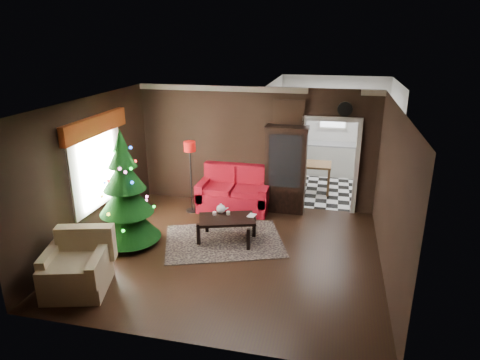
% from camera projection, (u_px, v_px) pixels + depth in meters
% --- Properties ---
extents(floor, '(5.50, 5.50, 0.00)m').
position_uv_depth(floor, '(229.00, 253.00, 7.93)').
color(floor, black).
rests_on(floor, ground).
extents(ceiling, '(5.50, 5.50, 0.00)m').
position_uv_depth(ceiling, '(228.00, 104.00, 7.01)').
color(ceiling, white).
rests_on(ceiling, ground).
extents(wall_back, '(5.50, 0.00, 5.50)m').
position_uv_depth(wall_back, '(255.00, 148.00, 9.77)').
color(wall_back, black).
rests_on(wall_back, ground).
extents(wall_front, '(5.50, 0.00, 5.50)m').
position_uv_depth(wall_front, '(179.00, 250.00, 5.17)').
color(wall_front, black).
rests_on(wall_front, ground).
extents(wall_left, '(0.00, 5.50, 5.50)m').
position_uv_depth(wall_left, '(89.00, 172.00, 8.05)').
color(wall_left, black).
rests_on(wall_left, ground).
extents(wall_right, '(0.00, 5.50, 5.50)m').
position_uv_depth(wall_right, '(391.00, 195.00, 6.90)').
color(wall_right, black).
rests_on(wall_right, ground).
extents(doorway, '(1.10, 0.10, 2.10)m').
position_uv_depth(doorway, '(329.00, 167.00, 9.53)').
color(doorway, silver).
rests_on(doorway, ground).
extents(left_window, '(0.05, 1.60, 1.40)m').
position_uv_depth(left_window, '(97.00, 167.00, 8.21)').
color(left_window, white).
rests_on(left_window, wall_left).
extents(valance, '(0.12, 2.10, 0.35)m').
position_uv_depth(valance, '(96.00, 126.00, 7.92)').
color(valance, maroon).
rests_on(valance, wall_left).
extents(kitchen_floor, '(3.00, 3.00, 0.00)m').
position_uv_depth(kitchen_floor, '(328.00, 188.00, 11.26)').
color(kitchen_floor, white).
rests_on(kitchen_floor, ground).
extents(kitchen_window, '(0.70, 0.06, 0.70)m').
position_uv_depth(kitchen_window, '(333.00, 115.00, 12.03)').
color(kitchen_window, white).
rests_on(kitchen_window, ground).
extents(rug, '(2.71, 2.33, 0.01)m').
position_uv_depth(rug, '(224.00, 241.00, 8.39)').
color(rug, '#402F39').
rests_on(rug, ground).
extents(loveseat, '(1.70, 0.90, 1.00)m').
position_uv_depth(loveseat, '(234.00, 189.00, 9.74)').
color(loveseat, maroon).
rests_on(loveseat, ground).
extents(curio_cabinet, '(0.90, 0.45, 1.90)m').
position_uv_depth(curio_cabinet, '(286.00, 171.00, 9.55)').
color(curio_cabinet, black).
rests_on(curio_cabinet, ground).
extents(floor_lamp, '(0.36, 0.36, 1.66)m').
position_uv_depth(floor_lamp, '(191.00, 177.00, 9.53)').
color(floor_lamp, black).
rests_on(floor_lamp, ground).
extents(christmas_tree, '(1.31, 1.31, 2.34)m').
position_uv_depth(christmas_tree, '(125.00, 194.00, 7.95)').
color(christmas_tree, black).
rests_on(christmas_tree, ground).
extents(armchair, '(1.20, 1.20, 1.00)m').
position_uv_depth(armchair, '(76.00, 264.00, 6.65)').
color(armchair, tan).
rests_on(armchair, ground).
extents(coffee_table, '(1.22, 0.95, 0.48)m').
position_uv_depth(coffee_table, '(227.00, 229.00, 8.32)').
color(coffee_table, black).
rests_on(coffee_table, rug).
extents(teapot, '(0.25, 0.25, 0.19)m').
position_uv_depth(teapot, '(221.00, 209.00, 8.43)').
color(teapot, silver).
rests_on(teapot, coffee_table).
extents(cup_a, '(0.09, 0.09, 0.06)m').
position_uv_depth(cup_a, '(214.00, 213.00, 8.37)').
color(cup_a, white).
rests_on(cup_a, coffee_table).
extents(cup_b, '(0.10, 0.10, 0.07)m').
position_uv_depth(cup_b, '(228.00, 213.00, 8.38)').
color(cup_b, beige).
rests_on(cup_b, coffee_table).
extents(book, '(0.14, 0.05, 0.19)m').
position_uv_depth(book, '(248.00, 211.00, 8.33)').
color(book, '#977F5A').
rests_on(book, coffee_table).
extents(wall_clock, '(0.32, 0.32, 0.06)m').
position_uv_depth(wall_clock, '(345.00, 109.00, 9.00)').
color(wall_clock, white).
rests_on(wall_clock, wall_back).
extents(painting, '(0.62, 0.05, 0.52)m').
position_uv_depth(painting, '(289.00, 113.00, 9.30)').
color(painting, '#B77047').
rests_on(painting, wall_back).
extents(kitchen_counter, '(1.80, 0.60, 0.90)m').
position_uv_depth(kitchen_counter, '(330.00, 160.00, 12.22)').
color(kitchen_counter, beige).
rests_on(kitchen_counter, ground).
extents(kitchen_table, '(0.70, 0.70, 0.75)m').
position_uv_depth(kitchen_table, '(317.00, 178.00, 10.92)').
color(kitchen_table, '#52371A').
rests_on(kitchen_table, ground).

